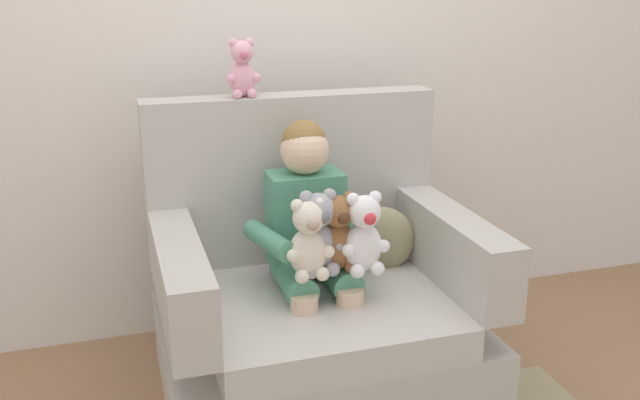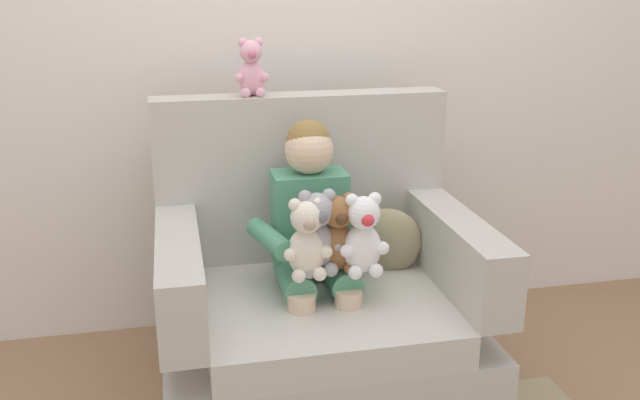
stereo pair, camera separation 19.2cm
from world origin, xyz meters
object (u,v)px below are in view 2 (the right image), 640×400
(plush_grey, at_px, (317,234))
(plush_white, at_px, (363,237))
(plush_brown, at_px, (338,235))
(seated_child, at_px, (313,228))
(plush_cream, at_px, (307,241))
(plush_pink_on_backrest, at_px, (251,69))
(throw_pillow, at_px, (387,242))
(armchair, at_px, (317,304))

(plush_grey, bearing_deg, plush_white, -23.88)
(plush_white, bearing_deg, plush_brown, 132.68)
(seated_child, bearing_deg, plush_cream, -105.35)
(plush_grey, distance_m, plush_cream, 0.05)
(plush_cream, height_order, plush_pink_on_backrest, plush_pink_on_backrest)
(plush_grey, bearing_deg, plush_pink_on_backrest, 100.66)
(plush_pink_on_backrest, relative_size, throw_pillow, 0.80)
(seated_child, bearing_deg, throw_pillow, 20.41)
(plush_grey, relative_size, plush_pink_on_backrest, 1.38)
(armchair, distance_m, seated_child, 0.29)
(seated_child, xyz_separation_m, plush_grey, (-0.02, -0.14, 0.03))
(plush_cream, bearing_deg, plush_pink_on_backrest, 122.36)
(plush_cream, bearing_deg, armchair, 85.86)
(plush_pink_on_backrest, height_order, throw_pillow, plush_pink_on_backrest)
(plush_pink_on_backrest, bearing_deg, armchair, -50.44)
(plush_white, relative_size, plush_brown, 1.02)
(armchair, relative_size, plush_cream, 4.05)
(armchair, relative_size, plush_brown, 4.04)
(plush_cream, bearing_deg, seated_child, 90.64)
(seated_child, relative_size, plush_pink_on_backrest, 3.94)
(plush_brown, height_order, plush_cream, same)
(plush_cream, relative_size, plush_pink_on_backrest, 1.30)
(armchair, bearing_deg, plush_cream, -113.15)
(armchair, xyz_separation_m, plush_cream, (-0.07, -0.16, 0.31))
(plush_pink_on_backrest, distance_m, throw_pillow, 0.81)
(plush_grey, height_order, throw_pillow, plush_grey)
(plush_white, height_order, plush_brown, plush_white)
(seated_child, distance_m, plush_grey, 0.15)
(plush_pink_on_backrest, bearing_deg, plush_cream, -68.26)
(armchair, relative_size, plush_pink_on_backrest, 5.25)
(plush_white, bearing_deg, plush_cream, 156.17)
(plush_cream, bearing_deg, plush_white, 15.11)
(plush_white, relative_size, plush_cream, 1.03)
(armchair, height_order, plush_grey, armchair)
(plush_white, xyz_separation_m, plush_grey, (-0.14, 0.04, 0.00))
(armchair, distance_m, plush_brown, 0.34)
(armchair, bearing_deg, throw_pillow, 19.53)
(armchair, distance_m, throw_pillow, 0.35)
(plush_cream, distance_m, throw_pillow, 0.47)
(plush_white, xyz_separation_m, plush_pink_on_backrest, (-0.29, 0.47, 0.49))
(plush_white, height_order, plush_pink_on_backrest, plush_pink_on_backrest)
(seated_child, distance_m, plush_cream, 0.18)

